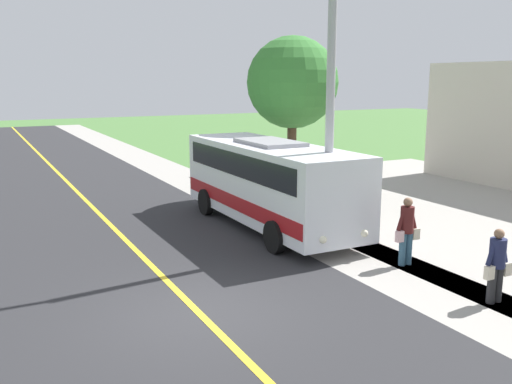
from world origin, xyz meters
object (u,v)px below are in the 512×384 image
shuttle_bus_front (270,180)px  pedestrian_waiting (407,229)px  street_light_pole (328,74)px  tree_curbside (293,83)px  pedestrian_with_bags (497,264)px

shuttle_bus_front → pedestrian_waiting: bearing=104.9°
pedestrian_waiting → street_light_pole: street_light_pole is taller
shuttle_bus_front → street_light_pole: (-0.41, 2.45, 3.25)m
street_light_pole → shuttle_bus_front: bearing=-80.4°
pedestrian_waiting → tree_curbside: size_ratio=0.28×
pedestrian_with_bags → tree_curbside: (-1.64, -11.13, 3.62)m
shuttle_bus_front → tree_curbside: tree_curbside is taller
shuttle_bus_front → tree_curbside: 5.47m
pedestrian_waiting → tree_curbside: (-1.64, -8.41, 3.54)m
pedestrian_with_bags → tree_curbside: size_ratio=0.26×
tree_curbside → shuttle_bus_front: bearing=50.6°
pedestrian_with_bags → pedestrian_waiting: bearing=-90.0°
pedestrian_with_bags → street_light_pole: street_light_pole is taller
shuttle_bus_front → street_light_pole: size_ratio=0.92×
pedestrian_with_bags → tree_curbside: bearing=-98.4°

